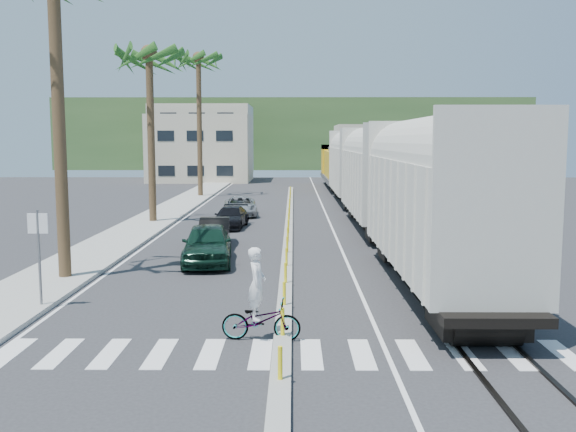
# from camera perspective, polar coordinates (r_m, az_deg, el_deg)

# --- Properties ---
(ground) EXTENTS (140.00, 140.00, 0.00)m
(ground) POSITION_cam_1_polar(r_m,az_deg,el_deg) (17.48, -0.43, -10.04)
(ground) COLOR #28282B
(ground) RESTS_ON ground
(sidewalk) EXTENTS (3.00, 90.00, 0.15)m
(sidewalk) POSITION_cam_1_polar(r_m,az_deg,el_deg) (42.93, -11.30, -0.00)
(sidewalk) COLOR gray
(sidewalk) RESTS_ON ground
(rails) EXTENTS (1.56, 100.00, 0.06)m
(rails) POSITION_cam_1_polar(r_m,az_deg,el_deg) (45.25, 6.49, 0.37)
(rails) COLOR black
(rails) RESTS_ON ground
(median) EXTENTS (0.45, 60.00, 0.85)m
(median) POSITION_cam_1_polar(r_m,az_deg,el_deg) (37.02, 0.07, -0.92)
(median) COLOR gray
(median) RESTS_ON ground
(crosswalk) EXTENTS (14.00, 2.20, 0.01)m
(crosswalk) POSITION_cam_1_polar(r_m,az_deg,el_deg) (15.57, -0.55, -12.15)
(crosswalk) COLOR silver
(crosswalk) RESTS_ON ground
(lane_markings) EXTENTS (9.42, 90.00, 0.01)m
(lane_markings) POSITION_cam_1_polar(r_m,az_deg,el_deg) (42.10, -2.81, -0.11)
(lane_markings) COLOR silver
(lane_markings) RESTS_ON ground
(freight_train) EXTENTS (3.00, 60.94, 5.85)m
(freight_train) POSITION_cam_1_polar(r_m,az_deg,el_deg) (42.25, 6.93, 3.83)
(freight_train) COLOR beige
(freight_train) RESTS_ON ground
(palm_trees) EXTENTS (3.50, 37.20, 13.75)m
(palm_trees) POSITION_cam_1_polar(r_m,az_deg,el_deg) (40.71, -11.78, 14.78)
(palm_trees) COLOR brown
(palm_trees) RESTS_ON ground
(street_sign) EXTENTS (0.60, 0.08, 3.00)m
(street_sign) POSITION_cam_1_polar(r_m,az_deg,el_deg) (20.43, -21.28, -2.37)
(street_sign) COLOR slate
(street_sign) RESTS_ON ground
(buildings) EXTENTS (38.00, 27.00, 10.00)m
(buildings) POSITION_cam_1_polar(r_m,az_deg,el_deg) (88.63, -3.86, 6.34)
(buildings) COLOR #BCB395
(buildings) RESTS_ON ground
(hillside) EXTENTS (80.00, 20.00, 12.00)m
(hillside) POSITION_cam_1_polar(r_m,az_deg,el_deg) (116.73, 0.36, 7.26)
(hillside) COLOR #385628
(hillside) RESTS_ON ground
(car_lead) EXTENTS (2.80, 5.18, 1.65)m
(car_lead) POSITION_cam_1_polar(r_m,az_deg,el_deg) (26.44, -7.19, -2.48)
(car_lead) COLOR black
(car_lead) RESTS_ON ground
(car_second) EXTENTS (2.07, 4.28, 1.33)m
(car_second) POSITION_cam_1_polar(r_m,az_deg,el_deg) (30.85, -6.56, -1.43)
(car_second) COLOR black
(car_second) RESTS_ON ground
(car_third) EXTENTS (2.36, 4.47, 1.22)m
(car_third) POSITION_cam_1_polar(r_m,az_deg,el_deg) (37.09, -5.13, -0.12)
(car_third) COLOR black
(car_third) RESTS_ON ground
(car_rear) EXTENTS (3.04, 5.05, 1.29)m
(car_rear) POSITION_cam_1_polar(r_m,az_deg,el_deg) (42.96, -4.27, 0.88)
(car_rear) COLOR #9B9EA0
(car_rear) RESTS_ON ground
(cyclist) EXTENTS (1.02, 2.12, 2.39)m
(cyclist) POSITION_cam_1_polar(r_m,az_deg,el_deg) (16.38, -2.50, -8.41)
(cyclist) COLOR #9EA0A5
(cyclist) RESTS_ON ground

